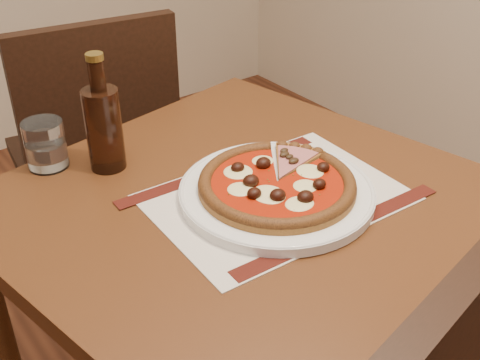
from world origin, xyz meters
The scene contains 8 objects.
table centered at (0.95, 1.10, 0.65)m, with size 0.93×0.93×0.75m.
chair_far centered at (0.99, 1.86, 0.51)m, with size 0.48×0.48×0.90m.
placemat centered at (0.99, 1.07, 0.75)m, with size 0.43×0.31×0.00m, color silver.
plate centered at (0.99, 1.07, 0.76)m, with size 0.35×0.35×0.02m, color white.
pizza centered at (0.99, 1.07, 0.78)m, with size 0.28×0.28×0.04m.
ham_slice centered at (1.07, 1.13, 0.78)m, with size 0.14×0.11×0.02m.
water_glass centered at (0.71, 1.42, 0.80)m, with size 0.08×0.08×0.09m, color white.
bottle centered at (0.80, 1.35, 0.84)m, with size 0.07×0.07×0.23m.
Camera 1 is at (0.40, 0.40, 1.34)m, focal length 45.00 mm.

